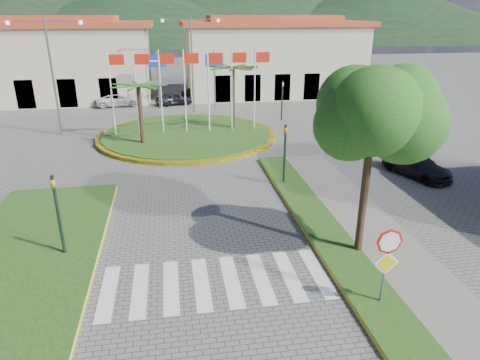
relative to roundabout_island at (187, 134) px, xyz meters
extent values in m
cube|color=gray|center=(6.00, -20.00, -0.10)|extent=(4.00, 28.00, 0.15)
cube|color=#1D4313|center=(4.80, -20.00, -0.09)|extent=(1.60, 28.00, 0.18)
cube|color=#1D4313|center=(-6.50, -16.00, -0.09)|extent=(5.00, 14.00, 0.18)
cube|color=silver|center=(0.00, -18.00, -0.17)|extent=(8.00, 3.00, 0.01)
cylinder|color=yellow|center=(0.00, 0.00, -0.06)|extent=(12.70, 12.70, 0.24)
cylinder|color=#1D4313|center=(0.00, 0.00, -0.03)|extent=(12.00, 12.00, 0.30)
cylinder|color=black|center=(-3.00, -2.00, 1.85)|extent=(0.28, 0.28, 4.05)
cylinder|color=black|center=(3.50, 1.00, 2.16)|extent=(0.28, 0.28, 4.68)
cylinder|color=silver|center=(-5.00, 0.50, 2.82)|extent=(0.10, 0.10, 6.00)
cube|color=red|center=(-4.45, 0.50, 5.22)|extent=(1.00, 0.03, 0.70)
cylinder|color=silver|center=(-3.34, 0.50, 2.82)|extent=(0.10, 0.10, 6.00)
cube|color=red|center=(-2.79, 0.50, 5.22)|extent=(1.00, 0.03, 0.70)
cylinder|color=silver|center=(-1.67, 0.50, 2.82)|extent=(0.10, 0.10, 6.00)
cube|color=red|center=(-1.12, 0.50, 5.22)|extent=(1.00, 0.03, 0.70)
cylinder|color=silver|center=(0.00, 0.50, 2.82)|extent=(0.10, 0.10, 6.00)
cube|color=red|center=(0.55, 0.50, 5.22)|extent=(1.00, 0.03, 0.70)
cylinder|color=silver|center=(1.66, 0.50, 2.82)|extent=(0.10, 0.10, 6.00)
cube|color=red|center=(2.21, 0.50, 5.22)|extent=(1.00, 0.03, 0.70)
cylinder|color=silver|center=(3.33, 0.50, 2.82)|extent=(0.10, 0.10, 6.00)
cube|color=red|center=(3.88, 0.50, 5.22)|extent=(1.00, 0.03, 0.70)
cylinder|color=silver|center=(5.00, 0.50, 2.82)|extent=(0.10, 0.10, 6.00)
cube|color=red|center=(5.55, 0.50, 5.22)|extent=(1.00, 0.03, 0.70)
cylinder|color=slate|center=(4.90, -20.00, 1.07)|extent=(0.07, 0.07, 2.50)
cylinder|color=red|center=(4.90, -20.05, 2.07)|extent=(0.80, 0.03, 0.80)
cube|color=yellow|center=(4.90, -20.06, 1.37)|extent=(0.78, 0.03, 0.78)
cylinder|color=black|center=(5.50, -17.00, 2.02)|extent=(0.28, 0.28, 4.40)
ellipsoid|color=#1E4913|center=(5.50, -17.00, 5.02)|extent=(3.60, 3.60, 3.20)
cylinder|color=black|center=(-5.20, -15.50, 1.42)|extent=(0.12, 0.12, 3.20)
imported|color=#C88D12|center=(-5.20, -15.50, 2.42)|extent=(0.15, 0.18, 0.90)
cylinder|color=black|center=(4.50, -10.00, 1.42)|extent=(0.12, 0.12, 3.20)
imported|color=#C88D12|center=(4.50, -10.00, 2.42)|extent=(0.15, 0.18, 0.90)
cylinder|color=black|center=(8.00, 4.00, 1.42)|extent=(0.12, 0.12, 3.20)
imported|color=#C88D12|center=(8.00, 4.00, 2.42)|extent=(0.18, 0.15, 0.90)
cylinder|color=slate|center=(-2.00, 9.00, 2.42)|extent=(0.12, 0.12, 5.20)
cube|color=#1042B0|center=(-2.00, 8.94, 4.22)|extent=(1.60, 0.05, 1.00)
cylinder|color=slate|center=(3.00, 9.00, 2.42)|extent=(0.12, 0.12, 5.20)
cube|color=#1042B0|center=(3.00, 8.94, 4.22)|extent=(1.60, 0.05, 1.00)
cylinder|color=slate|center=(1.00, 8.00, 3.82)|extent=(0.16, 0.16, 8.00)
cube|color=slate|center=(-0.20, 8.00, 7.62)|extent=(2.40, 0.08, 0.08)
cube|color=slate|center=(2.20, 8.00, 7.62)|extent=(2.40, 0.08, 0.08)
cylinder|color=slate|center=(-9.00, 2.00, 3.82)|extent=(0.16, 0.16, 8.00)
cube|color=slate|center=(-10.20, 2.00, 7.62)|extent=(2.40, 0.08, 0.08)
cube|color=slate|center=(-7.80, 2.00, 7.62)|extent=(2.40, 0.08, 0.08)
cube|color=beige|center=(-14.00, 16.00, 3.32)|extent=(22.00, 9.00, 7.00)
cube|color=#A73A20|center=(-14.00, 16.00, 7.07)|extent=(23.32, 9.54, 0.50)
cube|color=#A73A20|center=(-14.00, 16.00, 7.57)|extent=(16.50, 4.95, 0.60)
cube|color=beige|center=(10.00, 16.00, 3.32)|extent=(18.00, 9.00, 7.00)
cube|color=#A73A20|center=(10.00, 16.00, 7.07)|extent=(19.08, 9.54, 0.50)
cube|color=#A73A20|center=(10.00, 16.00, 7.57)|extent=(13.50, 4.95, 0.60)
cone|color=black|center=(70.00, 113.00, 8.82)|extent=(120.00, 120.00, 18.00)
cone|color=black|center=(-10.00, 108.00, 7.82)|extent=(110.00, 110.00, 16.00)
imported|color=silver|center=(-5.96, 11.96, 0.41)|extent=(4.56, 2.81, 1.18)
imported|color=black|center=(-0.69, 11.61, 0.42)|extent=(3.76, 2.40, 1.19)
imported|color=black|center=(2.00, 13.98, 0.43)|extent=(3.90, 2.29, 1.21)
imported|color=black|center=(12.00, -9.85, 0.41)|extent=(2.93, 4.36, 1.17)
camera|label=1|loc=(-1.08, -29.94, 8.21)|focal=32.00mm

